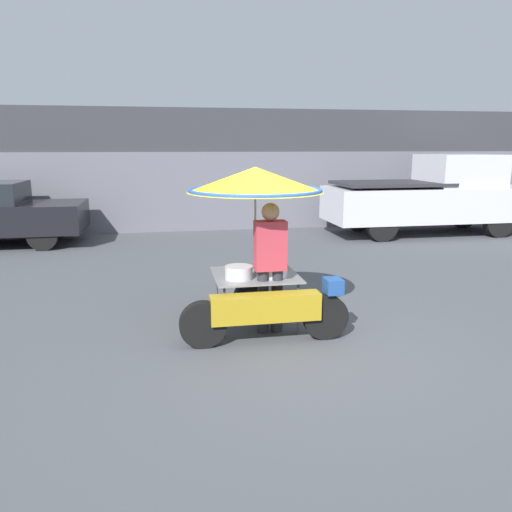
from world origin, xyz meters
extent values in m
plane|color=#4C4F54|center=(0.00, 0.00, 0.00)|extent=(36.00, 36.00, 0.00)
cube|color=#38383D|center=(0.00, 9.34, 1.63)|extent=(28.00, 2.00, 3.27)
cube|color=slate|center=(0.00, 8.31, 1.06)|extent=(23.80, 0.06, 2.12)
cylinder|color=black|center=(0.33, 0.15, 0.27)|extent=(0.55, 0.14, 0.55)
cylinder|color=black|center=(-1.14, 0.15, 0.27)|extent=(0.55, 0.14, 0.55)
cube|color=#B7931E|center=(-0.41, 0.15, 0.43)|extent=(1.30, 0.24, 0.32)
cube|color=#234C93|center=(0.41, 0.15, 0.65)|extent=(0.20, 0.24, 0.18)
cylinder|color=black|center=(-0.41, 1.11, 0.25)|extent=(0.49, 0.14, 0.49)
cylinder|color=#515156|center=(0.05, 0.37, 0.32)|extent=(0.03, 0.03, 0.65)
cylinder|color=#515156|center=(0.05, 1.24, 0.32)|extent=(0.03, 0.03, 0.65)
cylinder|color=#515156|center=(-0.86, 0.37, 0.32)|extent=(0.03, 0.03, 0.65)
cylinder|color=#515156|center=(-0.86, 1.24, 0.32)|extent=(0.03, 0.03, 0.65)
cube|color=gray|center=(-0.41, 0.80, 0.66)|extent=(1.07, 1.02, 0.02)
cylinder|color=#B2B2B7|center=(-0.41, 0.80, 1.20)|extent=(0.03, 0.03, 1.05)
cone|color=yellow|center=(-0.41, 0.80, 1.88)|extent=(1.70, 1.70, 0.31)
torus|color=blue|center=(-0.41, 0.80, 1.74)|extent=(1.66, 1.66, 0.05)
cylinder|color=silver|center=(-0.65, 0.63, 0.75)|extent=(0.34, 0.34, 0.16)
cylinder|color=silver|center=(-0.22, 0.65, 0.77)|extent=(0.38, 0.38, 0.20)
cylinder|color=#1E936B|center=(-0.11, 1.08, 0.75)|extent=(0.20, 0.20, 0.16)
cylinder|color=#2D2D33|center=(-0.37, 0.49, 0.40)|extent=(0.14, 0.14, 0.80)
cylinder|color=#2D2D33|center=(-0.19, 0.49, 0.40)|extent=(0.14, 0.14, 0.80)
cube|color=#C13847|center=(-0.28, 0.49, 1.10)|extent=(0.38, 0.22, 0.60)
sphere|color=tan|center=(-0.28, 0.49, 1.51)|extent=(0.22, 0.22, 0.22)
cylinder|color=black|center=(-4.20, 6.30, 0.32)|extent=(0.65, 0.20, 0.65)
cylinder|color=black|center=(-4.20, 7.82, 0.32)|extent=(0.65, 0.20, 0.65)
cylinder|color=black|center=(6.85, 5.93, 0.38)|extent=(0.75, 0.24, 0.75)
cylinder|color=black|center=(6.85, 7.49, 0.38)|extent=(0.75, 0.24, 0.75)
cylinder|color=black|center=(3.68, 5.93, 0.38)|extent=(0.75, 0.24, 0.75)
cylinder|color=black|center=(3.68, 7.49, 0.38)|extent=(0.75, 0.24, 0.75)
cube|color=silver|center=(5.27, 6.71, 0.81)|extent=(5.28, 1.83, 0.87)
cube|color=silver|center=(6.11, 6.71, 1.65)|extent=(1.80, 1.69, 0.82)
cube|color=#2D2D33|center=(4.21, 6.71, 1.34)|extent=(2.75, 1.76, 0.08)
camera|label=1|loc=(-1.54, -5.30, 2.28)|focal=35.00mm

